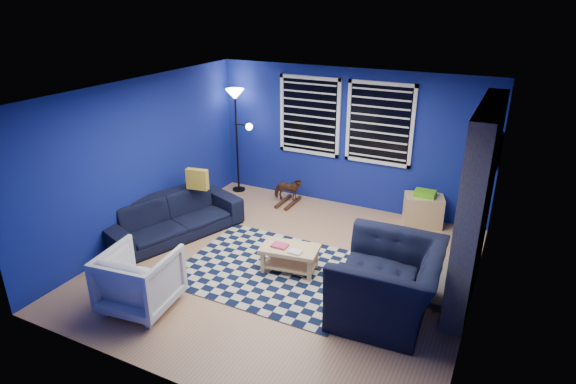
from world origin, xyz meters
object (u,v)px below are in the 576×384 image
(armchair_bent, at_px, (140,279))
(cabinet, at_px, (423,210))
(tv, at_px, (495,159))
(floor_lamp, at_px, (236,109))
(sofa, at_px, (173,217))
(rocking_horse, at_px, (288,190))
(coffee_table, at_px, (290,254))
(armchair_big, at_px, (388,282))

(armchair_bent, xyz_separation_m, cabinet, (2.65, 3.89, -0.12))
(tv, relative_size, armchair_bent, 1.17)
(armchair_bent, distance_m, cabinet, 4.71)
(armchair_bent, bearing_deg, floor_lamp, -83.08)
(tv, distance_m, sofa, 5.02)
(armchair_bent, bearing_deg, rocking_horse, -100.35)
(armchair_bent, height_order, cabinet, armchair_bent)
(rocking_horse, height_order, coffee_table, rocking_horse)
(armchair_big, bearing_deg, tv, 157.45)
(rocking_horse, relative_size, floor_lamp, 0.26)
(tv, bearing_deg, armchair_bent, -134.91)
(sofa, height_order, rocking_horse, sofa)
(tv, bearing_deg, armchair_big, -109.33)
(armchair_big, height_order, rocking_horse, armchair_big)
(armchair_big, height_order, cabinet, armchair_big)
(coffee_table, height_order, cabinet, cabinet)
(armchair_bent, relative_size, cabinet, 1.18)
(sofa, bearing_deg, armchair_big, -77.68)
(sofa, distance_m, armchair_bent, 1.92)
(tv, height_order, rocking_horse, tv)
(armchair_big, distance_m, rocking_horse, 3.55)
(cabinet, bearing_deg, tv, -31.01)
(armchair_big, bearing_deg, armchair_bent, -69.85)
(tv, height_order, armchair_big, tv)
(coffee_table, bearing_deg, armchair_big, -13.58)
(rocking_horse, bearing_deg, floor_lamp, 61.90)
(rocking_horse, bearing_deg, tv, -109.87)
(tv, xyz_separation_m, sofa, (-4.51, -1.94, -1.07))
(armchair_bent, height_order, rocking_horse, armchair_bent)
(armchair_big, distance_m, cabinet, 2.70)
(armchair_big, bearing_deg, cabinet, 179.41)
(tv, xyz_separation_m, coffee_table, (-2.34, -2.09, -1.12))
(coffee_table, distance_m, cabinet, 2.70)
(rocking_horse, xyz_separation_m, cabinet, (2.43, 0.23, -0.02))
(floor_lamp, bearing_deg, sofa, -88.23)
(tv, relative_size, armchair_big, 0.73)
(sofa, distance_m, floor_lamp, 2.51)
(tv, relative_size, rocking_horse, 1.93)
(rocking_horse, relative_size, coffee_table, 0.61)
(cabinet, relative_size, floor_lamp, 0.36)
(armchair_bent, relative_size, floor_lamp, 0.43)
(sofa, height_order, cabinet, sofa)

